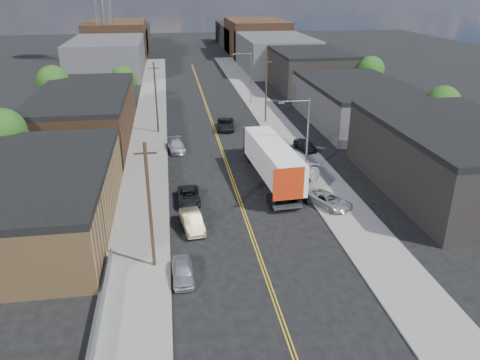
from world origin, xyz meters
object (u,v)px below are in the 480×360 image
object	(u,v)px
car_ahead_truck	(225,124)
car_right_oncoming	(301,185)
car_left_c	(189,196)
car_left_d	(176,146)
semi_truck	(269,156)
car_left_a	(183,271)
car_right_lot_a	(328,200)
car_right_lot_c	(305,145)
car_right_lot_b	(310,176)
car_left_b	(192,221)

from	to	relation	value
car_ahead_truck	car_right_oncoming	bearing A→B (deg)	-71.20
car_left_c	car_ahead_truck	distance (m)	24.96
car_left_d	semi_truck	bearing A→B (deg)	-53.33
car_left_a	car_right_lot_a	xyz separation A→B (m)	(14.32, 9.77, 0.13)
car_left_a	car_right_oncoming	distance (m)	18.70
car_left_c	car_ahead_truck	xyz separation A→B (m)	(6.59, 24.08, 0.11)
car_left_c	car_ahead_truck	size ratio (longest dim) A/B	0.86
car_left_c	car_right_oncoming	bearing A→B (deg)	3.27
car_left_a	car_right_lot_c	size ratio (longest dim) A/B	0.97
car_right_oncoming	car_ahead_truck	distance (m)	23.90
car_right_lot_b	car_ahead_truck	xyz separation A→B (m)	(-6.61, 21.08, -0.05)
car_right_lot_c	car_right_lot_a	bearing A→B (deg)	-113.90
car_right_oncoming	car_ahead_truck	world-z (taller)	car_right_oncoming
car_right_lot_a	semi_truck	bearing A→B (deg)	89.75
semi_truck	car_left_d	xyz separation A→B (m)	(-9.89, 10.76, -1.90)
car_left_b	car_left_d	bearing A→B (deg)	84.54
semi_truck	car_right_oncoming	world-z (taller)	semi_truck
car_right_lot_a	car_right_oncoming	bearing A→B (deg)	84.68
semi_truck	car_right_lot_c	distance (m)	10.58
car_left_a	car_left_d	distance (m)	28.58
car_left_a	car_ahead_truck	distance (m)	37.87
car_left_a	car_left_b	size ratio (longest dim) A/B	0.85
car_left_b	car_right_lot_c	bearing A→B (deg)	42.22
car_left_a	car_right_oncoming	size ratio (longest dim) A/B	0.83
car_right_oncoming	car_right_lot_c	distance (m)	12.91
car_right_oncoming	semi_truck	bearing A→B (deg)	-63.61
car_left_a	car_left_d	world-z (taller)	car_left_d
car_left_d	car_right_lot_a	size ratio (longest dim) A/B	1.02
car_right_lot_c	car_ahead_truck	xyz separation A→B (m)	(-8.95, 11.08, -0.08)
car_right_lot_b	semi_truck	bearing A→B (deg)	-179.92
car_left_b	car_right_lot_a	bearing A→B (deg)	1.98
car_left_c	car_left_d	bearing A→B (deg)	92.84
car_left_a	car_right_lot_a	world-z (taller)	car_right_lot_a
car_right_lot_a	car_left_b	bearing A→B (deg)	162.26
car_right_lot_a	car_right_lot_c	bearing A→B (deg)	54.35
car_left_a	car_ahead_truck	bearing A→B (deg)	76.68
car_left_c	car_left_a	bearing A→B (deg)	-95.16
semi_truck	car_right_lot_c	bearing A→B (deg)	47.74
car_left_c	car_right_lot_c	distance (m)	20.26
car_right_lot_c	car_right_oncoming	bearing A→B (deg)	-123.47
car_left_a	car_right_oncoming	xyz separation A→B (m)	(12.72, 13.70, 0.11)
semi_truck	car_left_b	bearing A→B (deg)	-135.18
car_left_c	car_left_d	size ratio (longest dim) A/B	0.99
car_left_a	car_right_lot_b	xyz separation A→B (m)	(14.32, 15.99, 0.14)
car_left_a	car_right_lot_b	distance (m)	21.47
car_left_b	car_ahead_truck	distance (m)	30.29
car_right_lot_c	car_left_b	bearing A→B (deg)	-145.75
car_right_oncoming	car_right_lot_b	size ratio (longest dim) A/B	1.04
semi_truck	car_ahead_truck	world-z (taller)	semi_truck
car_left_b	car_right_lot_a	world-z (taller)	car_left_b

